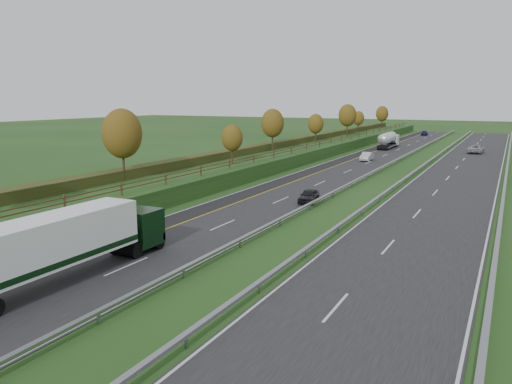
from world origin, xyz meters
TOP-DOWN VIEW (x-y plane):
  - ground at (8.00, 55.00)m, footprint 400.00×400.00m
  - near_carriageway at (0.00, 60.00)m, footprint 10.50×200.00m
  - far_carriageway at (16.50, 60.00)m, footprint 10.50×200.00m
  - hard_shoulder at (-3.75, 60.00)m, footprint 3.00×200.00m
  - lane_markings at (6.40, 59.88)m, footprint 26.75×200.00m
  - embankment_left at (-13.00, 60.00)m, footprint 12.00×200.00m
  - hedge_left at (-15.00, 60.00)m, footprint 2.20×180.00m
  - fence_left at (-8.50, 59.59)m, footprint 0.12×189.06m
  - median_barrier_near at (5.70, 60.00)m, footprint 0.32×200.00m
  - median_barrier_far at (10.80, 60.00)m, footprint 0.32×200.00m
  - outer_barrier_far at (22.30, 60.00)m, footprint 0.32×200.00m
  - trees_left at (-12.64, 56.63)m, footprint 6.64×164.30m
  - box_lorry at (-0.24, 7.02)m, footprint 2.58×16.28m
  - road_tanker at (-1.32, 97.23)m, footprint 2.40×11.22m
  - car_dark_near at (4.30, 35.27)m, footprint 2.13×4.22m
  - car_silver_mid at (0.37, 73.00)m, footprint 1.71×4.53m
  - car_small_far at (-0.59, 141.34)m, footprint 2.19×4.55m
  - car_oncoming at (16.41, 95.02)m, footprint 2.95×5.98m

SIDE VIEW (x-z plane):
  - ground at x=8.00m, z-range 0.00..0.00m
  - near_carriageway at x=0.00m, z-range 0.00..0.04m
  - far_carriageway at x=16.50m, z-range 0.00..0.04m
  - hard_shoulder at x=-3.75m, z-range 0.00..0.04m
  - lane_markings at x=6.40m, z-range 0.04..0.05m
  - median_barrier_near at x=5.70m, z-range 0.26..0.97m
  - median_barrier_far at x=10.80m, z-range 0.26..0.97m
  - outer_barrier_far at x=22.30m, z-range 0.26..0.97m
  - car_small_far at x=-0.59m, z-range 0.04..1.32m
  - car_dark_near at x=4.30m, z-range 0.04..1.42m
  - car_silver_mid at x=0.37m, z-range 0.04..1.51m
  - car_oncoming at x=16.41m, z-range 0.04..1.67m
  - embankment_left at x=-13.00m, z-range 0.00..2.00m
  - road_tanker at x=-1.32m, z-range 0.13..3.59m
  - box_lorry at x=-0.24m, z-range 0.30..4.36m
  - hedge_left at x=-15.00m, z-range 2.00..3.10m
  - fence_left at x=-8.50m, z-range 2.13..3.33m
  - trees_left at x=-12.64m, z-range 2.53..10.20m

